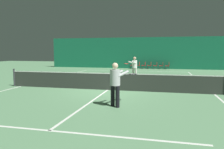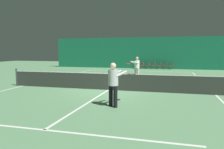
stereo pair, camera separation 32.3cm
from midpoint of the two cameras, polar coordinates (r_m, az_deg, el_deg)
ground_plane at (r=12.15m, az=-0.19°, el=-4.06°), size 60.00×60.00×0.00m
backdrop_curtain at (r=27.25m, az=8.41°, el=5.58°), size 23.00×0.12×3.83m
court_line_baseline_far at (r=23.75m, az=7.34°, el=0.90°), size 11.00×0.10×0.00m
court_line_service_far at (r=18.34m, az=5.04°, el=-0.61°), size 8.25×0.10×0.00m
court_line_service_near at (r=6.39m, az=-15.83°, el=-13.76°), size 8.25×0.10×0.00m
court_line_sideline_left at (r=14.57m, az=-21.59°, el=-2.78°), size 0.10×23.80×0.00m
court_line_sideline_right at (r=11.98m, az=26.21°, el=-4.84°), size 0.10×23.80×0.00m
court_line_centre at (r=12.15m, az=-0.19°, el=-4.05°), size 0.10×12.80×0.00m
tennis_net at (r=12.07m, az=-0.20°, el=-1.67°), size 12.00×0.10×1.07m
player_near at (r=8.39m, az=1.60°, el=-1.77°), size 1.06×1.34×1.71m
player_far at (r=17.15m, az=6.98°, el=2.24°), size 1.01×1.36×1.71m
courtside_chair_0 at (r=26.84m, az=6.80°, el=2.54°), size 0.44×0.44×0.84m
courtside_chair_1 at (r=26.75m, az=8.27°, el=2.51°), size 0.44×0.44×0.84m
courtside_chair_2 at (r=26.68m, az=9.76°, el=2.48°), size 0.44×0.44×0.84m
courtside_chair_3 at (r=26.63m, az=11.25°, el=2.44°), size 0.44×0.44×0.84m
courtside_chair_4 at (r=26.59m, az=12.75°, el=2.40°), size 0.44×0.44×0.84m
courtside_chair_5 at (r=26.58m, az=14.25°, el=2.36°), size 0.44×0.44×0.84m
courtside_chair_6 at (r=26.58m, az=15.75°, el=2.32°), size 0.44×0.44×0.84m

